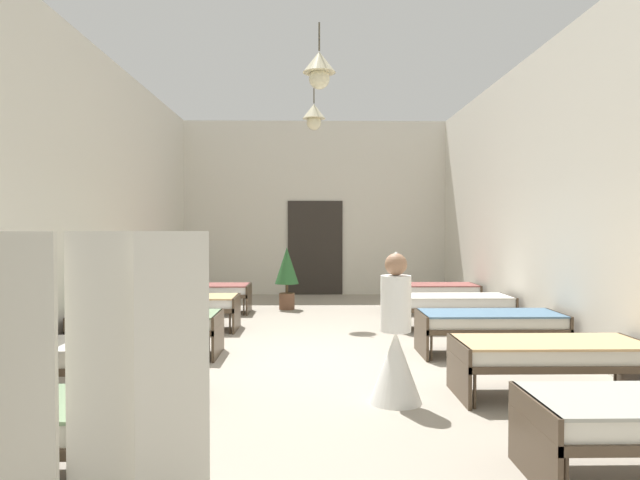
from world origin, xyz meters
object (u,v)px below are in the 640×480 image
Objects in this scene: potted_plant at (287,271)px; privacy_screen at (100,378)px; bed_left_row_1 at (94,356)px; bed_right_row_1 at (550,354)px; bed_right_row_2 at (490,322)px; bed_left_row_3 at (181,304)px; bed_left_row_4 at (203,291)px; bed_right_row_4 at (430,291)px; patient_seated_primary at (176,290)px; nurse_near_aisle at (396,349)px; bed_left_row_2 at (148,323)px; bed_right_row_3 at (454,303)px.

privacy_screen is (-0.73, -8.53, 0.05)m from potted_plant.
bed_right_row_1 is at bearing 0.00° from bed_left_row_1.
bed_right_row_2 is 5.18m from potted_plant.
bed_left_row_3 is (0.00, 3.80, 0.00)m from bed_left_row_1.
bed_left_row_4 is 4.60m from bed_right_row_4.
bed_left_row_1 is 2.07m from patient_seated_primary.
privacy_screen reaches higher than bed_left_row_3.
bed_left_row_1 is 1.00× the size of bed_right_row_4.
patient_seated_primary is 0.61× the size of potted_plant.
bed_left_row_1 is 4.97m from bed_right_row_2.
bed_right_row_1 is at bearing -90.00° from bed_right_row_2.
nurse_near_aisle is at bearing -105.21° from bed_right_row_4.
bed_right_row_2 is 1.00× the size of bed_left_row_3.
patient_seated_primary reaches higher than bed_right_row_1.
potted_plant is 0.77× the size of privacy_screen.
bed_left_row_4 is 1.00× the size of bed_right_row_4.
bed_right_row_1 is at bearing -64.67° from potted_plant.
privacy_screen is (0.95, -4.27, 0.41)m from bed_left_row_2.
bed_right_row_1 is 1.90m from bed_right_row_2.
patient_seated_primary is at bearing -107.66° from potted_plant.
bed_left_row_4 is at bearing -164.55° from potted_plant.
nurse_near_aisle is at bearing -127.86° from bed_right_row_2.
bed_left_row_2 and bed_left_row_4 have the same top height.
bed_right_row_2 is 1.12× the size of privacy_screen.
bed_left_row_1 is 1.46× the size of potted_plant.
bed_right_row_4 is at bearing 90.00° from bed_right_row_3.
bed_right_row_1 is 1.00× the size of bed_right_row_2.
bed_left_row_2 is 1.90m from bed_left_row_3.
bed_left_row_3 is (-4.60, 1.90, 0.00)m from bed_right_row_2.
bed_left_row_3 is 1.00× the size of bed_left_row_4.
bed_left_row_2 and bed_left_row_3 have the same top height.
bed_right_row_1 is at bearing -90.00° from bed_right_row_4.
patient_seated_primary is at bearing -84.60° from bed_left_row_4.
privacy_screen is (0.95, -6.17, 0.41)m from bed_left_row_3.
bed_left_row_3 is (0.00, 1.90, 0.00)m from bed_left_row_2.
potted_plant reaches higher than bed_right_row_3.
nurse_near_aisle is 3.43m from patient_seated_primary.
bed_left_row_1 is 1.00× the size of bed_left_row_3.
bed_right_row_1 and bed_left_row_2 have the same top height.
nurse_near_aisle is (-1.59, -2.04, 0.09)m from bed_right_row_2.
bed_right_row_2 is (0.00, 1.90, 0.00)m from bed_right_row_1.
bed_left_row_3 is 1.46× the size of potted_plant.
bed_left_row_1 is at bearing -90.00° from bed_left_row_3.
bed_left_row_4 is at bearing 90.00° from bed_left_row_1.
bed_right_row_1 is 3.80m from bed_right_row_3.
bed_left_row_3 is at bearing 180.00° from bed_right_row_3.
patient_seated_primary reaches higher than bed_left_row_1.
bed_left_row_4 is 8.14m from privacy_screen.
bed_left_row_3 is at bearing -125.36° from potted_plant.
bed_right_row_3 is at bearing 0.00° from bed_left_row_3.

